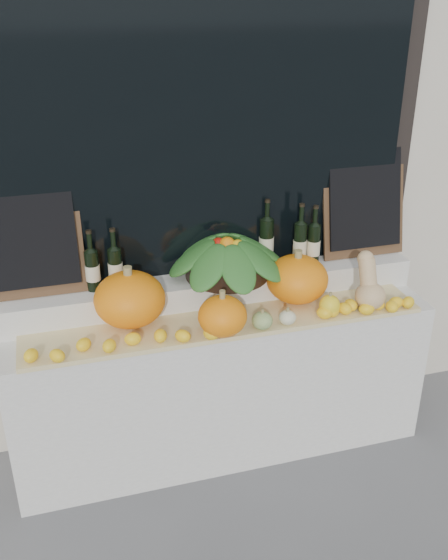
# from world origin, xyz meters

# --- Properties ---
(storefront_facade) EXTENTS (7.00, 0.94, 4.50)m
(storefront_facade) POSITION_xyz_m (0.00, 2.25, 2.25)
(storefront_facade) COLOR beige
(storefront_facade) RESTS_ON ground
(display_sill) EXTENTS (2.30, 0.55, 0.88)m
(display_sill) POSITION_xyz_m (0.00, 1.52, 0.44)
(display_sill) COLOR silver
(display_sill) RESTS_ON ground
(rear_tier) EXTENTS (2.30, 0.25, 0.16)m
(rear_tier) POSITION_xyz_m (0.00, 1.68, 0.96)
(rear_tier) COLOR silver
(rear_tier) RESTS_ON display_sill
(straw_bedding) EXTENTS (2.10, 0.32, 0.02)m
(straw_bedding) POSITION_xyz_m (0.00, 1.40, 0.89)
(straw_bedding) COLOR tan
(straw_bedding) RESTS_ON display_sill
(pumpkin_left) EXTENTS (0.47, 0.47, 0.28)m
(pumpkin_left) POSITION_xyz_m (-0.48, 1.52, 1.05)
(pumpkin_left) COLOR orange
(pumpkin_left) RESTS_ON straw_bedding
(pumpkin_right) EXTENTS (0.45, 0.45, 0.26)m
(pumpkin_right) POSITION_xyz_m (0.43, 1.52, 1.04)
(pumpkin_right) COLOR orange
(pumpkin_right) RESTS_ON straw_bedding
(pumpkin_center) EXTENTS (0.28, 0.28, 0.20)m
(pumpkin_center) POSITION_xyz_m (-0.06, 1.28, 1.01)
(pumpkin_center) COLOR orange
(pumpkin_center) RESTS_ON straw_bedding
(butternut_squash) EXTENTS (0.16, 0.22, 0.30)m
(butternut_squash) POSITION_xyz_m (0.78, 1.34, 1.02)
(butternut_squash) COLOR tan
(butternut_squash) RESTS_ON straw_bedding
(decorative_gourds) EXTENTS (0.72, 0.15, 0.15)m
(decorative_gourds) POSITION_xyz_m (0.14, 1.29, 0.96)
(decorative_gourds) COLOR #30691F
(decorative_gourds) RESTS_ON straw_bedding
(lemon_heap) EXTENTS (2.20, 0.16, 0.06)m
(lemon_heap) POSITION_xyz_m (0.00, 1.29, 0.94)
(lemon_heap) COLOR yellow
(lemon_heap) RESTS_ON straw_bedding
(produce_bowl) EXTENTS (0.70, 0.70, 0.24)m
(produce_bowl) POSITION_xyz_m (0.08, 1.66, 1.15)
(produce_bowl) COLOR black
(produce_bowl) RESTS_ON rear_tier
(wine_bottle_far_left) EXTENTS (0.08, 0.08, 0.33)m
(wine_bottle_far_left) POSITION_xyz_m (-0.64, 1.69, 1.15)
(wine_bottle_far_left) COLOR black
(wine_bottle_far_left) RESTS_ON rear_tier
(wine_bottle_near_left) EXTENTS (0.08, 0.08, 0.33)m
(wine_bottle_near_left) POSITION_xyz_m (-0.52, 1.69, 1.15)
(wine_bottle_near_left) COLOR black
(wine_bottle_near_left) RESTS_ON rear_tier
(wine_bottle_tall) EXTENTS (0.08, 0.08, 0.39)m
(wine_bottle_tall) POSITION_xyz_m (0.33, 1.74, 1.18)
(wine_bottle_tall) COLOR black
(wine_bottle_tall) RESTS_ON rear_tier
(wine_bottle_near_right) EXTENTS (0.08, 0.08, 0.38)m
(wine_bottle_near_right) POSITION_xyz_m (0.50, 1.65, 1.18)
(wine_bottle_near_right) COLOR black
(wine_bottle_near_right) RESTS_ON rear_tier
(wine_bottle_far_right) EXTENTS (0.08, 0.08, 0.36)m
(wine_bottle_far_right) POSITION_xyz_m (0.58, 1.65, 1.17)
(wine_bottle_far_right) COLOR black
(wine_bottle_far_right) RESTS_ON rear_tier
(chalkboard_left) EXTENTS (0.50, 0.15, 0.61)m
(chalkboard_left) POSITION_xyz_m (-0.92, 1.74, 1.36)
(chalkboard_left) COLOR #4C331E
(chalkboard_left) RESTS_ON rear_tier
(chalkboard_right) EXTENTS (0.50, 0.15, 0.61)m
(chalkboard_right) POSITION_xyz_m (0.92, 1.74, 1.36)
(chalkboard_right) COLOR #4C331E
(chalkboard_right) RESTS_ON rear_tier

